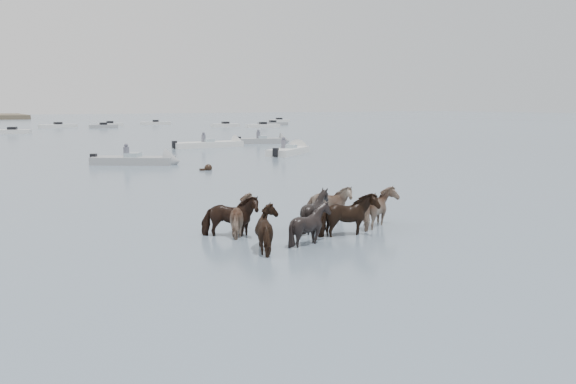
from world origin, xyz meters
TOP-DOWN VIEW (x-y plane):
  - ground at (0.00, 0.00)m, footprint 400.00×400.00m
  - pony_herd at (2.44, -0.69)m, footprint 6.34×4.18m
  - swimming_pony at (6.13, 16.03)m, footprint 0.72×0.44m
  - motorboat_b at (3.98, 20.85)m, footprint 5.43×4.28m
  - motorboat_c at (13.56, 32.22)m, footprint 6.68×1.73m
  - motorboat_d at (15.81, 23.17)m, footprint 5.19×4.65m
  - motorboat_e at (19.80, 34.21)m, footprint 5.09×3.11m

SIDE VIEW (x-z plane):
  - ground at x=0.00m, z-range 0.00..0.00m
  - swimming_pony at x=6.13m, z-range -0.12..0.32m
  - motorboat_c at x=13.56m, z-range -0.74..1.18m
  - motorboat_b at x=3.98m, z-range -0.73..1.19m
  - motorboat_d at x=15.81m, z-range -0.73..1.19m
  - motorboat_e at x=19.80m, z-range -0.73..1.19m
  - pony_herd at x=2.44m, z-range -0.25..1.21m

